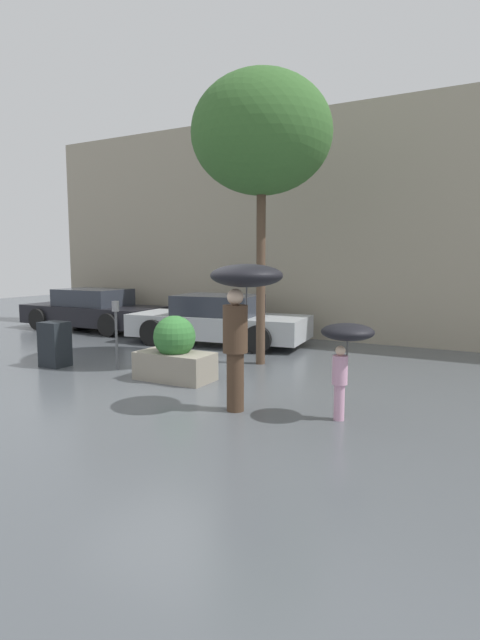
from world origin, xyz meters
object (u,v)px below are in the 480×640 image
object	(u,v)px
person_child	(346,342)
parked_car_near	(218,321)
planter_box	(175,352)
parking_meter	(116,321)
person_adult	(243,297)
newspaper_box	(55,344)
street_tree	(262,135)
parked_car_far	(94,311)

from	to	relation	value
person_child	parked_car_near	bearing A→B (deg)	100.54
person_child	planter_box	bearing A→B (deg)	131.69
parked_car_near	parking_meter	xyz separation A→B (m)	(-0.20, -3.51, 0.38)
parked_car_near	person_adult	bearing A→B (deg)	-151.86
parked_car_near	parking_meter	bearing A→B (deg)	170.33
parked_car_near	newspaper_box	xyz separation A→B (m)	(-1.47, -3.91, -0.13)
street_tree	newspaper_box	distance (m)	5.83
parked_car_far	parked_car_near	bearing A→B (deg)	-95.31
planter_box	person_adult	distance (m)	2.46
parked_car_far	person_adult	bearing A→B (deg)	-123.32
person_adult	street_tree	world-z (taller)	street_tree
person_child	parking_meter	world-z (taller)	parking_meter
person_adult	street_tree	xyz separation A→B (m)	(-1.20, 2.99, 2.93)
person_child	parking_meter	size ratio (longest dim) A/B	0.97
person_adult	parked_car_far	bearing A→B (deg)	116.54
parked_car_near	street_tree	xyz separation A→B (m)	(2.04, -1.72, 3.97)
planter_box	parked_car_far	distance (m)	7.25
person_child	parked_car_near	world-z (taller)	person_child
street_tree	person_adult	bearing A→B (deg)	-68.17
parked_car_near	newspaper_box	distance (m)	4.18
parked_car_near	newspaper_box	world-z (taller)	parked_car_near
planter_box	street_tree	size ratio (longest dim) A/B	0.24
planter_box	person_adult	world-z (taller)	person_adult
person_child	parked_car_far	distance (m)	10.49
person_child	parked_car_near	distance (m)	6.41
person_child	parked_car_near	size ratio (longest dim) A/B	0.28
parked_car_far	parking_meter	distance (m)	5.95
person_adult	parked_car_near	size ratio (longest dim) A/B	0.44
street_tree	planter_box	bearing A→B (deg)	-110.40
parking_meter	parked_car_far	bearing A→B (deg)	138.95
parking_meter	newspaper_box	distance (m)	1.42
person_child	parked_car_far	xyz separation A→B (m)	(-9.30, 4.81, -0.48)
planter_box	person_adult	xyz separation A→B (m)	(1.93, -1.03, 1.12)
parked_car_near	street_tree	bearing A→B (deg)	-136.48
person_adult	newspaper_box	xyz separation A→B (m)	(-4.71, 0.80, -1.17)
person_child	newspaper_box	xyz separation A→B (m)	(-6.09, 0.51, -0.61)
planter_box	street_tree	xyz separation A→B (m)	(0.73, 1.96, 4.06)
planter_box	parking_meter	world-z (taller)	parking_meter
person_child	parked_car_far	size ratio (longest dim) A/B	0.29
parking_meter	newspaper_box	xyz separation A→B (m)	(-1.27, -0.40, -0.51)
planter_box	parked_car_far	xyz separation A→B (m)	(-5.99, 4.07, 0.08)
newspaper_box	street_tree	bearing A→B (deg)	31.96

